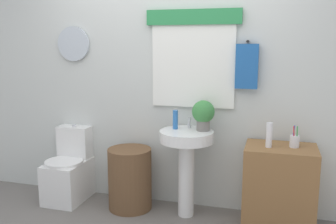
{
  "coord_description": "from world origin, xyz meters",
  "views": [
    {
      "loc": [
        1.01,
        -2.37,
        1.6
      ],
      "look_at": [
        0.08,
        0.8,
        0.99
      ],
      "focal_mm": 39.91,
      "sensor_mm": 36.0,
      "label": 1
    }
  ],
  "objects_px": {
    "wooden_cabinet": "(279,187)",
    "soap_bottle": "(175,120)",
    "pedestal_sink": "(186,153)",
    "toilet": "(69,172)",
    "laundry_hamper": "(130,179)",
    "toothbrush_cup": "(295,141)",
    "lotion_bottle": "(269,135)",
    "potted_plant": "(203,113)"
  },
  "relations": [
    {
      "from": "wooden_cabinet",
      "to": "soap_bottle",
      "type": "bearing_deg",
      "value": 176.99
    },
    {
      "from": "pedestal_sink",
      "to": "toilet",
      "type": "bearing_deg",
      "value": 178.5
    },
    {
      "from": "laundry_hamper",
      "to": "toothbrush_cup",
      "type": "distance_m",
      "value": 1.58
    },
    {
      "from": "toothbrush_cup",
      "to": "toilet",
      "type": "bearing_deg",
      "value": 179.66
    },
    {
      "from": "pedestal_sink",
      "to": "soap_bottle",
      "type": "bearing_deg",
      "value": 157.38
    },
    {
      "from": "toilet",
      "to": "lotion_bottle",
      "type": "relative_size",
      "value": 3.6
    },
    {
      "from": "pedestal_sink",
      "to": "wooden_cabinet",
      "type": "bearing_deg",
      "value": 0.0
    },
    {
      "from": "soap_bottle",
      "to": "toothbrush_cup",
      "type": "xyz_separation_m",
      "value": [
        1.06,
        -0.03,
        -0.12
      ]
    },
    {
      "from": "pedestal_sink",
      "to": "soap_bottle",
      "type": "xyz_separation_m",
      "value": [
        -0.12,
        0.05,
        0.3
      ]
    },
    {
      "from": "pedestal_sink",
      "to": "lotion_bottle",
      "type": "bearing_deg",
      "value": -3.15
    },
    {
      "from": "pedestal_sink",
      "to": "wooden_cabinet",
      "type": "xyz_separation_m",
      "value": [
        0.83,
        0.0,
        -0.24
      ]
    },
    {
      "from": "laundry_hamper",
      "to": "lotion_bottle",
      "type": "relative_size",
      "value": 2.83
    },
    {
      "from": "toothbrush_cup",
      "to": "soap_bottle",
      "type": "bearing_deg",
      "value": 178.36
    },
    {
      "from": "pedestal_sink",
      "to": "potted_plant",
      "type": "relative_size",
      "value": 2.93
    },
    {
      "from": "toilet",
      "to": "pedestal_sink",
      "type": "relative_size",
      "value": 0.94
    },
    {
      "from": "wooden_cabinet",
      "to": "lotion_bottle",
      "type": "distance_m",
      "value": 0.49
    },
    {
      "from": "wooden_cabinet",
      "to": "potted_plant",
      "type": "xyz_separation_m",
      "value": [
        -0.69,
        0.06,
        0.61
      ]
    },
    {
      "from": "wooden_cabinet",
      "to": "potted_plant",
      "type": "bearing_deg",
      "value": 175.04
    },
    {
      "from": "pedestal_sink",
      "to": "toothbrush_cup",
      "type": "xyz_separation_m",
      "value": [
        0.94,
        0.02,
        0.18
      ]
    },
    {
      "from": "potted_plant",
      "to": "toilet",
      "type": "bearing_deg",
      "value": -178.88
    },
    {
      "from": "toilet",
      "to": "lotion_bottle",
      "type": "distance_m",
      "value": 2.05
    },
    {
      "from": "toilet",
      "to": "soap_bottle",
      "type": "relative_size",
      "value": 4.33
    },
    {
      "from": "pedestal_sink",
      "to": "wooden_cabinet",
      "type": "height_order",
      "value": "pedestal_sink"
    },
    {
      "from": "wooden_cabinet",
      "to": "toothbrush_cup",
      "type": "relative_size",
      "value": 3.96
    },
    {
      "from": "soap_bottle",
      "to": "toilet",
      "type": "bearing_deg",
      "value": -179.13
    },
    {
      "from": "laundry_hamper",
      "to": "wooden_cabinet",
      "type": "relative_size",
      "value": 0.82
    },
    {
      "from": "toilet",
      "to": "potted_plant",
      "type": "bearing_deg",
      "value": 1.12
    },
    {
      "from": "toilet",
      "to": "laundry_hamper",
      "type": "bearing_deg",
      "value": -2.74
    },
    {
      "from": "lotion_bottle",
      "to": "toothbrush_cup",
      "type": "bearing_deg",
      "value": 15.91
    },
    {
      "from": "potted_plant",
      "to": "toothbrush_cup",
      "type": "bearing_deg",
      "value": -2.89
    },
    {
      "from": "wooden_cabinet",
      "to": "lotion_bottle",
      "type": "relative_size",
      "value": 3.45
    },
    {
      "from": "pedestal_sink",
      "to": "toothbrush_cup",
      "type": "height_order",
      "value": "toothbrush_cup"
    },
    {
      "from": "wooden_cabinet",
      "to": "lotion_bottle",
      "type": "height_order",
      "value": "lotion_bottle"
    },
    {
      "from": "laundry_hamper",
      "to": "pedestal_sink",
      "type": "distance_m",
      "value": 0.64
    },
    {
      "from": "pedestal_sink",
      "to": "wooden_cabinet",
      "type": "distance_m",
      "value": 0.87
    },
    {
      "from": "lotion_bottle",
      "to": "toothbrush_cup",
      "type": "relative_size",
      "value": 1.15
    },
    {
      "from": "toilet",
      "to": "soap_bottle",
      "type": "bearing_deg",
      "value": 0.87
    },
    {
      "from": "lotion_bottle",
      "to": "potted_plant",
      "type": "bearing_deg",
      "value": 170.33
    },
    {
      "from": "lotion_bottle",
      "to": "laundry_hamper",
      "type": "bearing_deg",
      "value": 178.23
    },
    {
      "from": "laundry_hamper",
      "to": "pedestal_sink",
      "type": "relative_size",
      "value": 0.74
    },
    {
      "from": "pedestal_sink",
      "to": "toothbrush_cup",
      "type": "relative_size",
      "value": 4.41
    },
    {
      "from": "laundry_hamper",
      "to": "pedestal_sink",
      "type": "height_order",
      "value": "pedestal_sink"
    }
  ]
}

